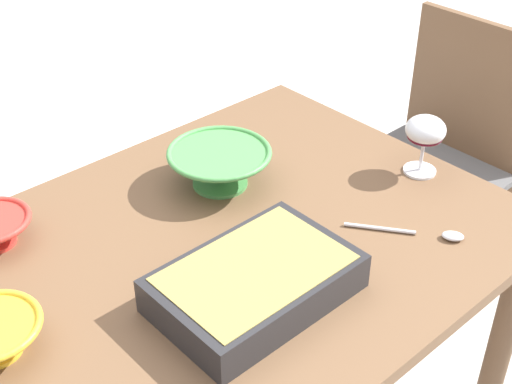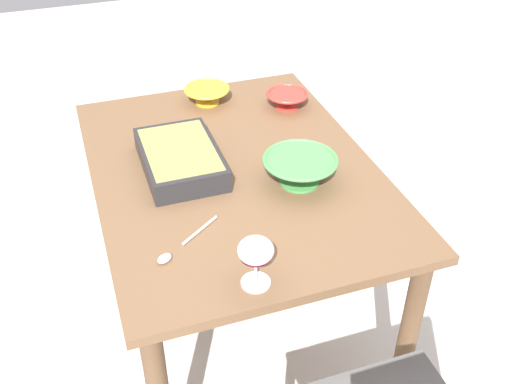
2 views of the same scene
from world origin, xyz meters
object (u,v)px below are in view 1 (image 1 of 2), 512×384
object	(u,v)px
dining_table	(221,285)
mixing_bowl	(220,165)
wine_glass	(425,133)
serving_spoon	(428,233)
chair	(437,157)
casserole_dish	(255,281)

from	to	relation	value
dining_table	mixing_bowl	distance (m)	0.27
wine_glass	serving_spoon	world-z (taller)	wine_glass
wine_glass	serving_spoon	xyz separation A→B (m)	(0.18, 0.16, -0.09)
chair	casserole_dish	xyz separation A→B (m)	(1.01, 0.29, 0.29)
dining_table	casserole_dish	world-z (taller)	casserole_dish
dining_table	chair	world-z (taller)	chair
chair	casserole_dish	size ratio (longest dim) A/B	2.54
chair	wine_glass	distance (m)	0.61
chair	serving_spoon	distance (m)	0.78
dining_table	chair	xyz separation A→B (m)	(-0.96, -0.13, -0.14)
casserole_dish	mixing_bowl	bearing A→B (deg)	-120.49
dining_table	wine_glass	xyz separation A→B (m)	(-0.51, 0.10, 0.20)
mixing_bowl	wine_glass	bearing A→B (deg)	144.09
mixing_bowl	serving_spoon	distance (m)	0.47
dining_table	mixing_bowl	bearing A→B (deg)	-130.20
wine_glass	serving_spoon	size ratio (longest dim) A/B	0.69
dining_table	mixing_bowl	xyz separation A→B (m)	(-0.14, -0.17, 0.15)
casserole_dish	chair	bearing A→B (deg)	-164.10
casserole_dish	serving_spoon	xyz separation A→B (m)	(-0.38, 0.10, -0.03)
dining_table	wine_glass	bearing A→B (deg)	168.79
wine_glass	casserole_dish	bearing A→B (deg)	5.92
serving_spoon	dining_table	bearing A→B (deg)	-38.35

